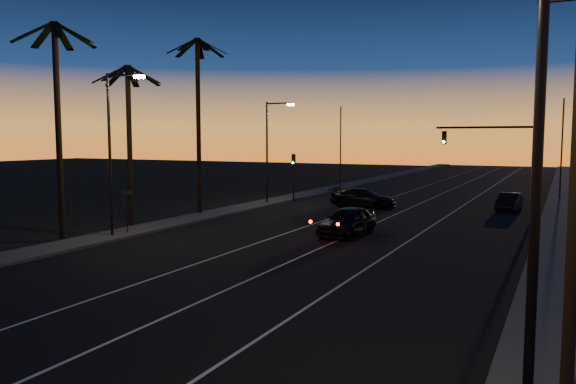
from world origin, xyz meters
The scene contains 20 objects.
road centered at (0.00, 30.00, 0.01)m, with size 20.00×170.00×0.01m, color black.
sidewalk_left centered at (-11.20, 30.00, 0.08)m, with size 2.40×170.00×0.16m, color #363634.
sidewalk_right centered at (11.20, 30.00, 0.08)m, with size 2.40×170.00×0.16m, color #363634.
lane_stripe_left centered at (-3.00, 30.00, 0.02)m, with size 0.12×160.00×0.01m, color silver.
lane_stripe_mid centered at (0.50, 30.00, 0.02)m, with size 0.12×160.00×0.01m, color silver.
lane_stripe_right centered at (4.00, 30.00, 0.02)m, with size 0.12×160.00×0.01m, color silver.
palm_near centered at (-12.60, 18.00, 7.07)m, with size 4.25×4.16×11.53m.
palm_mid centered at (-13.20, 24.00, 6.25)m, with size 4.25×4.16×10.03m.
palm_far centered at (-12.20, 30.00, 7.61)m, with size 4.25×4.16×12.53m.
streetlight_left_near centered at (-10.70, 20.00, 5.32)m, with size 2.55×0.26×9.00m.
streetlight_left_far centered at (-10.69, 38.00, 5.06)m, with size 2.55×0.26×8.50m.
streetlight_right_near centered at (10.70, 6.00, 5.32)m, with size 2.55×0.26×9.00m.
street_sign centered at (-10.80, 21.00, 1.66)m, with size 0.70×0.06×2.60m.
signal_mast centered at (7.14, 39.99, 4.78)m, with size 7.10×0.41×7.00m.
signal_post centered at (-9.50, 39.98, 2.89)m, with size 0.28×0.37×4.20m.
far_pole_left centered at (-11.00, 55.00, 4.50)m, with size 0.14×0.14×9.00m, color black.
far_pole_right centered at (11.00, 52.00, 4.50)m, with size 0.14×0.14×9.00m, color black.
lead_car centered at (0.39, 26.60, 0.82)m, with size 2.34×5.46×1.63m.
right_car centered at (7.64, 42.33, 0.68)m, with size 1.75×4.17×1.34m.
cross_car centered at (-3.02, 39.27, 0.77)m, with size 5.27×2.22×1.52m.
Camera 1 is at (11.38, -3.17, 5.53)m, focal length 35.00 mm.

